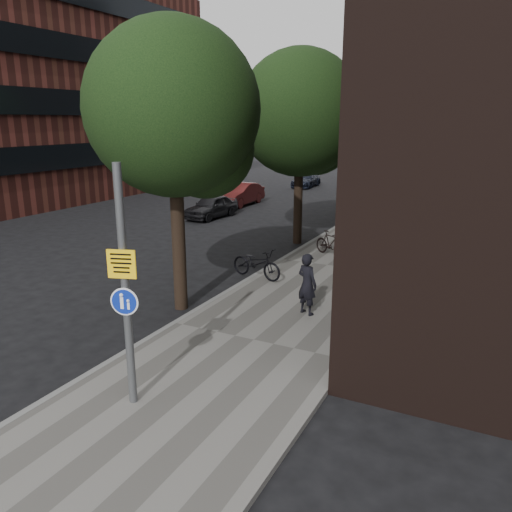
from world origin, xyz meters
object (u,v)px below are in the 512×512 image
Objects in this scene: parked_bike_facade_near at (363,295)px; signpost at (125,288)px; pedestrian at (307,284)px; parked_car_near at (212,207)px.

signpost is at bearing 156.97° from parked_bike_facade_near.
signpost is at bearing 98.04° from pedestrian.
pedestrian is 1.01× the size of parked_bike_facade_near.
parked_bike_facade_near is at bearing 49.88° from signpost.
parked_car_near is at bearing -27.27° from pedestrian.
signpost reaches higher than parked_car_near.
parked_bike_facade_near is at bearing -37.87° from parked_car_near.
pedestrian reaches higher than parked_car_near.
signpost is 7.01m from parked_bike_facade_near.
signpost is 2.62× the size of pedestrian.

